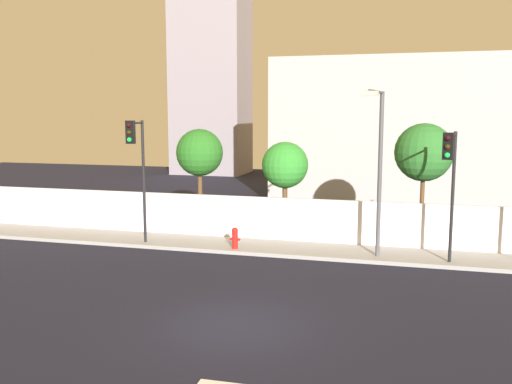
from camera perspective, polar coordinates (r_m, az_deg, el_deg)
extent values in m
plane|color=black|center=(15.05, -2.22, -13.42)|extent=(80.00, 80.00, 0.00)
cube|color=#979797|center=(22.63, 4.03, -5.86)|extent=(36.00, 2.40, 0.15)
cube|color=silver|center=(23.66, 4.66, -2.84)|extent=(36.00, 0.18, 1.80)
cylinder|color=black|center=(21.19, 19.42, -0.54)|extent=(0.12, 0.12, 4.73)
cylinder|color=black|center=(20.26, 19.40, 5.53)|extent=(0.40, 1.44, 0.08)
cube|color=black|center=(19.56, 19.02, 4.44)|extent=(0.38, 0.27, 0.90)
sphere|color=black|center=(19.43, 19.00, 5.22)|extent=(0.18, 0.18, 0.18)
sphere|color=#33260A|center=(19.44, 18.96, 4.40)|extent=(0.18, 0.18, 0.18)
sphere|color=#19F24C|center=(19.46, 18.93, 3.57)|extent=(0.18, 0.18, 0.18)
cylinder|color=black|center=(23.57, -11.38, 1.02)|extent=(0.12, 0.12, 5.08)
cylinder|color=black|center=(22.90, -12.12, 6.91)|extent=(0.12, 1.11, 0.08)
cube|color=black|center=(22.41, -12.69, 5.98)|extent=(0.35, 0.21, 0.90)
sphere|color=black|center=(22.30, -12.85, 6.66)|extent=(0.18, 0.18, 0.18)
sphere|color=#33260A|center=(22.30, -12.83, 5.94)|extent=(0.18, 0.18, 0.18)
sphere|color=#19F24C|center=(22.32, -12.80, 5.22)|extent=(0.18, 0.18, 0.18)
cylinder|color=#4C4C51|center=(21.26, 12.52, 1.69)|extent=(0.16, 0.16, 6.15)
cylinder|color=#4C4C51|center=(20.08, 12.16, 9.99)|extent=(0.42, 2.17, 0.10)
cube|color=beige|center=(19.01, 11.48, 9.83)|extent=(0.63, 0.33, 0.16)
cylinder|color=red|center=(22.33, -2.17, -4.93)|extent=(0.24, 0.24, 0.69)
sphere|color=red|center=(22.25, -2.17, -3.97)|extent=(0.26, 0.26, 0.26)
cylinder|color=red|center=(22.37, -2.58, -4.82)|extent=(0.10, 0.09, 0.09)
cylinder|color=red|center=(22.27, -1.75, -4.87)|extent=(0.10, 0.09, 0.09)
cylinder|color=brown|center=(25.96, -5.72, -0.72)|extent=(0.21, 0.21, 3.13)
sphere|color=#266B20|center=(25.72, -5.78, 4.03)|extent=(2.15, 2.15, 2.15)
cylinder|color=brown|center=(24.86, 2.95, -1.61)|extent=(0.22, 0.22, 2.69)
sphere|color=#2F8A2D|center=(24.62, 2.99, 2.77)|extent=(2.05, 2.05, 2.05)
cylinder|color=brown|center=(24.28, 16.55, -1.49)|extent=(0.18, 0.18, 3.25)
sphere|color=#2A6D2A|center=(24.02, 16.77, 3.90)|extent=(2.40, 2.40, 2.40)
cube|color=#ABABAB|center=(36.88, 13.67, 6.20)|extent=(14.79, 6.00, 8.92)
cube|color=gray|center=(52.26, -4.64, 14.80)|extent=(6.47, 5.00, 23.37)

